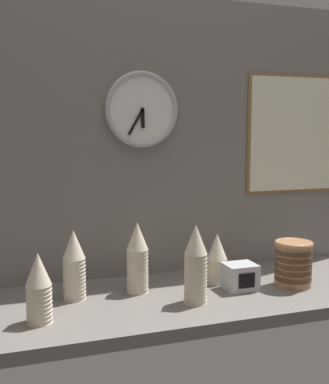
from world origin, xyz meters
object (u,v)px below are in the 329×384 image
(cup_stack_center_left, at_px, (137,257))
(cup_stack_center_right, at_px, (217,258))
(cup_stack_center, at_px, (196,264))
(napkin_dispenser, at_px, (240,277))
(cup_stack_far_left, at_px, (39,288))
(bowl_stack_right, at_px, (293,262))
(cup_stack_left, at_px, (74,265))
(wall_clock, at_px, (142,110))
(menu_board, at_px, (297,134))

(cup_stack_center_left, bearing_deg, cup_stack_center_right, 1.22)
(cup_stack_center, bearing_deg, cup_stack_center_right, 47.55)
(cup_stack_center, height_order, napkin_dispenser, cup_stack_center)
(cup_stack_center_right, distance_m, cup_stack_center, 0.23)
(cup_stack_far_left, distance_m, cup_stack_center_right, 0.67)
(cup_stack_far_left, relative_size, napkin_dispenser, 1.89)
(bowl_stack_right, bearing_deg, cup_stack_center_left, 167.87)
(cup_stack_center_right, xyz_separation_m, cup_stack_left, (-0.52, -0.01, 0.02))
(cup_stack_center_left, relative_size, cup_stack_center_right, 1.34)
(cup_stack_left, xyz_separation_m, wall_clock, (0.29, 0.17, 0.51))
(cup_stack_center_right, relative_size, cup_stack_left, 0.79)
(cup_stack_left, xyz_separation_m, menu_board, (0.96, 0.18, 0.42))
(cup_stack_far_left, relative_size, cup_stack_left, 0.89)
(cup_stack_center, xyz_separation_m, menu_board, (0.60, 0.34, 0.41))
(cup_stack_center, xyz_separation_m, wall_clock, (-0.08, 0.33, 0.50))
(cup_stack_center_right, relative_size, bowl_stack_right, 1.12)
(napkin_dispenser, bearing_deg, cup_stack_center_right, 114.44)
(napkin_dispenser, bearing_deg, cup_stack_far_left, -173.65)
(cup_stack_left, distance_m, napkin_dispenser, 0.58)
(cup_stack_center, xyz_separation_m, bowl_stack_right, (0.40, 0.05, -0.04))
(cup_stack_far_left, relative_size, bowl_stack_right, 1.27)
(cup_stack_center_right, xyz_separation_m, napkin_dispenser, (0.04, -0.10, -0.05))
(cup_stack_center, relative_size, napkin_dispenser, 2.35)
(cup_stack_center_left, height_order, menu_board, menu_board)
(cup_stack_center_left, bearing_deg, cup_stack_far_left, -153.84)
(menu_board, xyz_separation_m, napkin_dispenser, (-0.40, -0.27, -0.49))
(cup_stack_center_right, distance_m, wall_clock, 0.61)
(cup_stack_center_right, bearing_deg, napkin_dispenser, -65.56)
(bowl_stack_right, bearing_deg, cup_stack_left, 171.27)
(cup_stack_far_left, height_order, napkin_dispenser, cup_stack_far_left)
(cup_stack_center, distance_m, menu_board, 0.80)
(cup_stack_center_right, height_order, bowl_stack_right, cup_stack_center_right)
(cup_stack_left, bearing_deg, cup_stack_center, -24.01)
(cup_stack_far_left, xyz_separation_m, cup_stack_left, (0.13, 0.17, 0.01))
(cup_stack_far_left, height_order, bowl_stack_right, cup_stack_far_left)
(menu_board, bearing_deg, cup_stack_center, -150.13)
(cup_stack_center, height_order, cup_stack_left, cup_stack_center)
(wall_clock, distance_m, menu_board, 0.68)
(cup_stack_center_left, relative_size, napkin_dispenser, 2.23)
(cup_stack_center_left, bearing_deg, cup_stack_left, -179.94)
(cup_stack_left, distance_m, bowl_stack_right, 0.77)
(cup_stack_center, relative_size, cup_stack_left, 1.11)
(cup_stack_left, bearing_deg, menu_board, 10.67)
(cup_stack_center_right, distance_m, napkin_dispenser, 0.12)
(cup_stack_center_left, distance_m, bowl_stack_right, 0.56)
(cup_stack_center_right, xyz_separation_m, bowl_stack_right, (0.24, -0.12, -0.01))
(cup_stack_center_left, bearing_deg, wall_clock, 68.08)
(bowl_stack_right, bearing_deg, cup_stack_far_left, -176.72)
(cup_stack_center, height_order, wall_clock, wall_clock)
(bowl_stack_right, xyz_separation_m, menu_board, (0.20, 0.30, 0.45))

